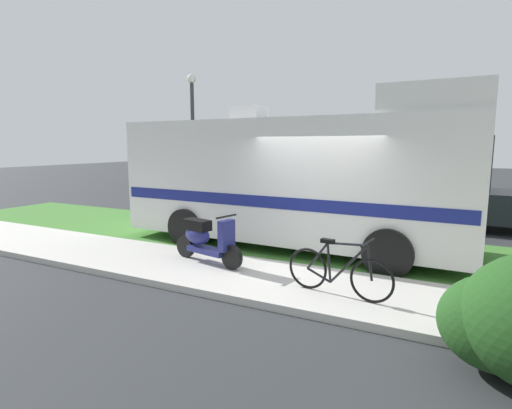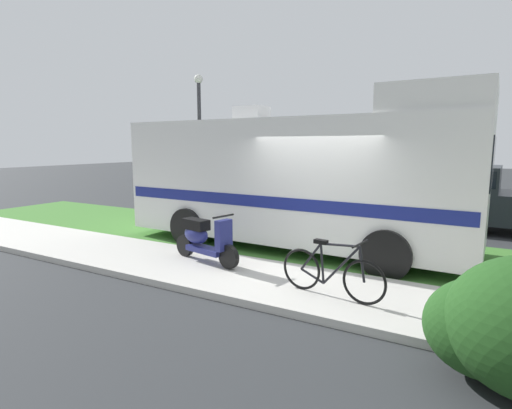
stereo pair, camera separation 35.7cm
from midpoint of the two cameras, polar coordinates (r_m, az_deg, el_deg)
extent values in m
plane|color=#2D3033|center=(7.80, 9.09, -9.04)|extent=(80.00, 80.00, 0.00)
cube|color=beige|center=(6.73, 5.46, -11.33)|extent=(24.00, 2.00, 0.12)
cube|color=#3D752D|center=(9.16, 12.40, -6.23)|extent=(24.00, 3.40, 0.08)
cube|color=silver|center=(9.11, 6.67, 3.72)|extent=(7.74, 2.79, 2.57)
cube|color=silver|center=(8.34, 26.01, 13.07)|extent=(1.87, 2.48, 0.50)
cube|color=navy|center=(9.15, 6.62, 1.31)|extent=(7.58, 2.80, 0.24)
cube|color=black|center=(8.27, 31.61, 5.17)|extent=(0.15, 2.17, 0.90)
cube|color=silver|center=(9.64, 0.44, 12.76)|extent=(0.72, 0.62, 0.36)
cylinder|color=black|center=(9.77, 22.43, -3.29)|extent=(0.91, 0.31, 0.90)
cylinder|color=black|center=(7.41, 19.44, -6.75)|extent=(0.91, 0.31, 0.90)
cylinder|color=black|center=(11.32, -0.55, -1.10)|extent=(0.91, 0.31, 0.90)
cylinder|color=black|center=(9.36, -8.51, -3.23)|extent=(0.91, 0.31, 0.90)
cylinder|color=black|center=(7.26, -2.50, -7.47)|extent=(0.45, 0.19, 0.44)
cylinder|color=black|center=(8.15, -8.83, -5.78)|extent=(0.45, 0.19, 0.44)
cube|color=navy|center=(7.69, -5.86, -6.45)|extent=(0.91, 0.46, 0.10)
cube|color=black|center=(7.79, -7.28, -2.81)|extent=(0.60, 0.37, 0.20)
ellipsoid|color=navy|center=(7.83, -7.25, -4.24)|extent=(0.65, 0.42, 0.36)
cube|color=navy|center=(7.25, -3.23, -4.40)|extent=(0.20, 0.34, 0.56)
cylinder|color=black|center=(7.18, -3.26, -1.68)|extent=(0.14, 0.50, 0.04)
sphere|color=white|center=(7.21, -3.24, -3.01)|extent=(0.12, 0.12, 0.12)
torus|color=black|center=(5.90, 16.88, -10.60)|extent=(0.65, 0.13, 0.65)
torus|color=black|center=(6.30, 8.14, -9.10)|extent=(0.65, 0.13, 0.65)
cylinder|color=black|center=(5.97, 13.75, -8.47)|extent=(0.57, 0.11, 0.67)
cylinder|color=black|center=(6.10, 11.10, -8.27)|extent=(0.10, 0.05, 0.60)
cylinder|color=black|center=(5.90, 13.58, -5.66)|extent=(0.61, 0.12, 0.09)
cylinder|color=black|center=(6.23, 9.69, -10.02)|extent=(0.40, 0.09, 0.18)
cylinder|color=black|center=(6.16, 9.51, -7.35)|extent=(0.35, 0.08, 0.47)
cylinder|color=black|center=(5.84, 16.62, -8.22)|extent=(0.12, 0.05, 0.51)
cube|color=black|center=(6.03, 10.93, -5.24)|extent=(0.21, 0.13, 0.06)
cylinder|color=black|center=(5.78, 16.36, -5.41)|extent=(0.10, 0.52, 0.03)
cube|color=#1E2328|center=(12.80, 26.46, 1.70)|extent=(2.62, 2.17, 1.48)
cube|color=black|center=(12.76, 26.59, 3.67)|extent=(2.50, 2.18, 0.44)
cylinder|color=black|center=(11.94, 24.80, -1.72)|extent=(0.77, 0.28, 0.76)
cylinder|color=black|center=(13.86, 25.93, -0.48)|extent=(0.77, 0.28, 0.76)
ellipsoid|color=#1E4719|center=(4.81, 31.79, -14.77)|extent=(1.16, 1.05, 0.99)
cylinder|color=#333338|center=(13.20, -7.22, 7.59)|extent=(0.12, 0.12, 4.29)
sphere|color=silver|center=(13.36, -7.41, 17.34)|extent=(0.28, 0.28, 0.28)
camera|label=1|loc=(0.18, -88.78, 0.18)|focal=28.04mm
camera|label=2|loc=(0.18, 91.22, -0.18)|focal=28.04mm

